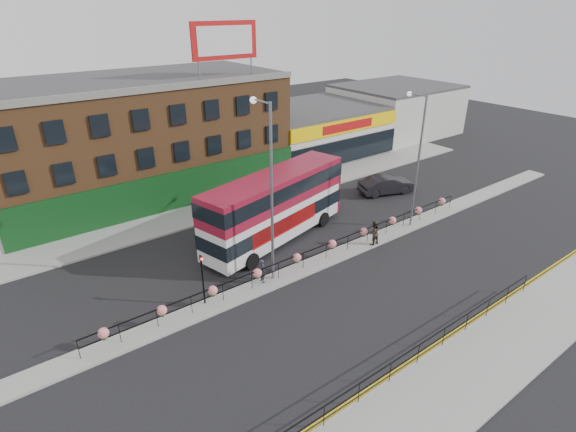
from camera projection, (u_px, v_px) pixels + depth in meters
ground at (315, 265)px, 30.24m from camera, size 120.00×120.00×0.00m
south_pavement at (475, 368)px, 21.53m from camera, size 60.00×4.00×0.15m
north_pavement at (226, 206)px, 38.88m from camera, size 60.00×4.00×0.15m
median at (315, 264)px, 30.20m from camera, size 60.00×1.60×0.15m
yellow_line_inner at (435, 343)px, 23.22m from camera, size 60.00×0.10×0.01m
yellow_line_outer at (438, 345)px, 23.09m from camera, size 60.00×0.10×0.01m
brick_building at (139, 136)px, 40.29m from camera, size 25.00×12.21×10.30m
supermarket at (311, 130)px, 52.17m from camera, size 15.00×12.25×5.30m
warehouse_east at (395, 109)px, 60.03m from camera, size 14.50×12.00×6.30m
billboard at (225, 41)px, 36.78m from camera, size 6.00×0.29×4.40m
median_railing at (315, 251)px, 29.79m from camera, size 30.04×0.56×1.23m
south_railing at (419, 350)px, 21.44m from camera, size 20.04×0.05×1.12m
double_decker_bus at (276, 200)px, 32.19m from camera, size 12.97×5.92×5.12m
car at (387, 185)px, 41.26m from camera, size 4.91×6.26×1.70m
pedestrian_a at (262, 271)px, 27.81m from camera, size 0.64×0.47×1.59m
pedestrian_b at (374, 233)px, 32.14m from camera, size 0.95×0.76×1.84m
lamp_column_west at (269, 180)px, 25.89m from camera, size 0.40×1.95×11.10m
lamp_column_east at (417, 151)px, 32.99m from camera, size 0.36×1.77×10.09m
traffic_light_median at (202, 269)px, 25.12m from camera, size 0.15×0.28×3.65m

